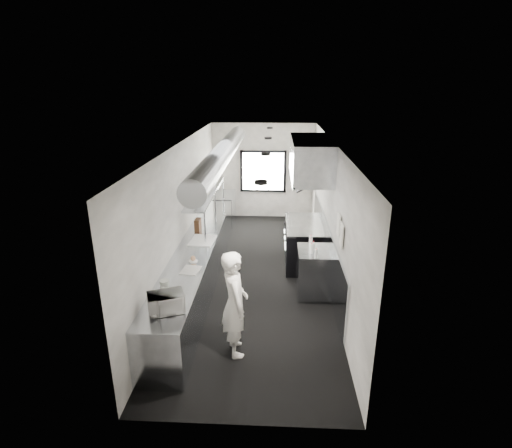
# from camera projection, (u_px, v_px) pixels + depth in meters

# --- Properties ---
(floor) EXTENTS (3.00, 8.00, 0.01)m
(floor) POSITION_uv_depth(u_px,v_px,m) (256.00, 275.00, 8.64)
(floor) COLOR black
(floor) RESTS_ON ground
(ceiling) EXTENTS (3.00, 8.00, 0.01)m
(ceiling) POSITION_uv_depth(u_px,v_px,m) (257.00, 143.00, 7.70)
(ceiling) COLOR white
(ceiling) RESTS_ON wall_back
(wall_back) EXTENTS (3.00, 0.02, 2.80)m
(wall_back) POSITION_uv_depth(u_px,v_px,m) (263.00, 171.00, 11.93)
(wall_back) COLOR silver
(wall_back) RESTS_ON floor
(wall_front) EXTENTS (3.00, 0.02, 2.80)m
(wall_front) POSITION_uv_depth(u_px,v_px,m) (239.00, 326.00, 4.41)
(wall_front) COLOR silver
(wall_front) RESTS_ON floor
(wall_left) EXTENTS (0.02, 8.00, 2.80)m
(wall_left) POSITION_uv_depth(u_px,v_px,m) (183.00, 212.00, 8.24)
(wall_left) COLOR silver
(wall_left) RESTS_ON floor
(wall_right) EXTENTS (0.02, 8.00, 2.80)m
(wall_right) POSITION_uv_depth(u_px,v_px,m) (331.00, 214.00, 8.10)
(wall_right) COLOR silver
(wall_right) RESTS_ON floor
(wall_cladding) EXTENTS (0.03, 5.50, 1.10)m
(wall_cladding) POSITION_uv_depth(u_px,v_px,m) (326.00, 247.00, 8.67)
(wall_cladding) COLOR #9399A0
(wall_cladding) RESTS_ON wall_right
(hvac_duct) EXTENTS (0.40, 6.40, 0.40)m
(hvac_duct) POSITION_uv_depth(u_px,v_px,m) (223.00, 153.00, 8.19)
(hvac_duct) COLOR gray
(hvac_duct) RESTS_ON ceiling
(service_window) EXTENTS (1.36, 0.05, 1.25)m
(service_window) POSITION_uv_depth(u_px,v_px,m) (263.00, 172.00, 11.90)
(service_window) COLOR white
(service_window) RESTS_ON wall_back
(exhaust_hood) EXTENTS (0.81, 2.20, 0.88)m
(exhaust_hood) POSITION_uv_depth(u_px,v_px,m) (310.00, 159.00, 8.44)
(exhaust_hood) COLOR #9399A0
(exhaust_hood) RESTS_ON ceiling
(prep_counter) EXTENTS (0.70, 6.00, 0.90)m
(prep_counter) POSITION_uv_depth(u_px,v_px,m) (198.00, 265.00, 8.07)
(prep_counter) COLOR #9399A0
(prep_counter) RESTS_ON floor
(pass_shelf) EXTENTS (0.45, 3.00, 0.68)m
(pass_shelf) POSITION_uv_depth(u_px,v_px,m) (206.00, 193.00, 9.12)
(pass_shelf) COLOR #9399A0
(pass_shelf) RESTS_ON prep_counter
(range) EXTENTS (0.88, 1.60, 0.94)m
(range) POSITION_uv_depth(u_px,v_px,m) (304.00, 243.00, 9.09)
(range) COLOR black
(range) RESTS_ON floor
(bottle_station) EXTENTS (0.65, 0.80, 0.90)m
(bottle_station) POSITION_uv_depth(u_px,v_px,m) (314.00, 272.00, 7.77)
(bottle_station) COLOR #9399A0
(bottle_station) RESTS_ON floor
(far_work_table) EXTENTS (0.70, 1.20, 0.90)m
(far_work_table) POSITION_uv_depth(u_px,v_px,m) (222.00, 209.00, 11.55)
(far_work_table) COLOR #9399A0
(far_work_table) RESTS_ON floor
(notice_sheet_a) EXTENTS (0.02, 0.28, 0.38)m
(notice_sheet_a) POSITION_uv_depth(u_px,v_px,m) (339.00, 225.00, 6.90)
(notice_sheet_a) COLOR white
(notice_sheet_a) RESTS_ON wall_right
(notice_sheet_b) EXTENTS (0.02, 0.28, 0.38)m
(notice_sheet_b) POSITION_uv_depth(u_px,v_px,m) (341.00, 235.00, 6.59)
(notice_sheet_b) COLOR white
(notice_sheet_b) RESTS_ON wall_right
(line_cook) EXTENTS (0.55, 0.69, 1.66)m
(line_cook) POSITION_uv_depth(u_px,v_px,m) (235.00, 303.00, 5.94)
(line_cook) COLOR silver
(line_cook) RESTS_ON floor
(microwave) EXTENTS (0.55, 0.49, 0.27)m
(microwave) POSITION_uv_depth(u_px,v_px,m) (166.00, 302.00, 5.57)
(microwave) COLOR silver
(microwave) RESTS_ON prep_counter
(deli_tub_a) EXTENTS (0.17, 0.17, 0.10)m
(deli_tub_a) POSITION_uv_depth(u_px,v_px,m) (164.00, 293.00, 6.00)
(deli_tub_a) COLOR #ADB4A6
(deli_tub_a) RESTS_ON prep_counter
(deli_tub_b) EXTENTS (0.16, 0.16, 0.11)m
(deli_tub_b) POSITION_uv_depth(u_px,v_px,m) (164.00, 284.00, 6.27)
(deli_tub_b) COLOR #ADB4A6
(deli_tub_b) RESTS_ON prep_counter
(newspaper) EXTENTS (0.34, 0.40, 0.01)m
(newspaper) POSITION_uv_depth(u_px,v_px,m) (191.00, 270.00, 6.82)
(newspaper) COLOR white
(newspaper) RESTS_ON prep_counter
(small_plate) EXTENTS (0.21, 0.21, 0.01)m
(small_plate) POSITION_uv_depth(u_px,v_px,m) (193.00, 261.00, 7.16)
(small_plate) COLOR white
(small_plate) RESTS_ON prep_counter
(pastry) EXTENTS (0.09, 0.09, 0.09)m
(pastry) POSITION_uv_depth(u_px,v_px,m) (193.00, 258.00, 7.14)
(pastry) COLOR tan
(pastry) RESTS_ON small_plate
(cutting_board) EXTENTS (0.50, 0.64, 0.02)m
(cutting_board) POSITION_uv_depth(u_px,v_px,m) (202.00, 240.00, 8.08)
(cutting_board) COLOR silver
(cutting_board) RESTS_ON prep_counter
(knife_block) EXTENTS (0.12, 0.24, 0.26)m
(knife_block) POSITION_uv_depth(u_px,v_px,m) (198.00, 225.00, 8.60)
(knife_block) COLOR brown
(knife_block) RESTS_ON prep_counter
(plate_stack_a) EXTENTS (0.27, 0.27, 0.30)m
(plate_stack_a) POSITION_uv_depth(u_px,v_px,m) (199.00, 194.00, 8.32)
(plate_stack_a) COLOR white
(plate_stack_a) RESTS_ON pass_shelf
(plate_stack_b) EXTENTS (0.33, 0.33, 0.33)m
(plate_stack_b) POSITION_uv_depth(u_px,v_px,m) (203.00, 187.00, 8.84)
(plate_stack_b) COLOR white
(plate_stack_b) RESTS_ON pass_shelf
(plate_stack_c) EXTENTS (0.29, 0.29, 0.36)m
(plate_stack_c) POSITION_uv_depth(u_px,v_px,m) (206.00, 181.00, 9.24)
(plate_stack_c) COLOR white
(plate_stack_c) RESTS_ON pass_shelf
(plate_stack_d) EXTENTS (0.35, 0.35, 0.41)m
(plate_stack_d) POSITION_uv_depth(u_px,v_px,m) (210.00, 175.00, 9.75)
(plate_stack_d) COLOR white
(plate_stack_d) RESTS_ON pass_shelf
(squeeze_bottle_a) EXTENTS (0.06, 0.06, 0.17)m
(squeeze_bottle_a) POSITION_uv_depth(u_px,v_px,m) (316.00, 254.00, 7.28)
(squeeze_bottle_a) COLOR silver
(squeeze_bottle_a) RESTS_ON bottle_station
(squeeze_bottle_b) EXTENTS (0.08, 0.08, 0.19)m
(squeeze_bottle_b) POSITION_uv_depth(u_px,v_px,m) (312.00, 249.00, 7.47)
(squeeze_bottle_b) COLOR silver
(squeeze_bottle_b) RESTS_ON bottle_station
(squeeze_bottle_c) EXTENTS (0.06, 0.06, 0.16)m
(squeeze_bottle_c) POSITION_uv_depth(u_px,v_px,m) (313.00, 246.00, 7.61)
(squeeze_bottle_c) COLOR silver
(squeeze_bottle_c) RESTS_ON bottle_station
(squeeze_bottle_d) EXTENTS (0.05, 0.05, 0.16)m
(squeeze_bottle_d) POSITION_uv_depth(u_px,v_px,m) (311.00, 243.00, 7.75)
(squeeze_bottle_d) COLOR silver
(squeeze_bottle_d) RESTS_ON bottle_station
(squeeze_bottle_e) EXTENTS (0.08, 0.08, 0.19)m
(squeeze_bottle_e) POSITION_uv_depth(u_px,v_px,m) (311.00, 240.00, 7.84)
(squeeze_bottle_e) COLOR silver
(squeeze_bottle_e) RESTS_ON bottle_station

